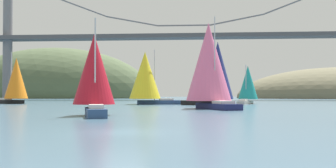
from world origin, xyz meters
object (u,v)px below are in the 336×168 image
Objects in this scene: sailboat_yellow_sail at (146,77)px; sailboat_navy_sail at (217,72)px; sailboat_pink_spinnaker at (209,63)px; sailboat_orange_sail at (16,80)px; sailboat_teal_sail at (248,84)px; sailboat_crimson_sail at (94,72)px.

sailboat_yellow_sail is 0.86× the size of sailboat_navy_sail.
sailboat_pink_spinnaker is at bearing -58.50° from sailboat_yellow_sail.
sailboat_orange_sail is 1.36× the size of sailboat_teal_sail.
sailboat_navy_sail is at bearing -23.00° from sailboat_yellow_sail.
sailboat_crimson_sail is 0.89× the size of sailboat_yellow_sail.
sailboat_pink_spinnaker is 1.20× the size of sailboat_orange_sail.
sailboat_crimson_sail is 45.22m from sailboat_orange_sail.
sailboat_teal_sail is (19.17, 4.64, -1.23)m from sailboat_yellow_sail.
sailboat_yellow_sail is 0.99× the size of sailboat_orange_sail.
sailboat_yellow_sail is at bearing 121.50° from sailboat_pink_spinnaker.
sailboat_navy_sail is (1.69, 12.71, -0.51)m from sailboat_pink_spinnaker.
sailboat_yellow_sail is at bearing 157.00° from sailboat_navy_sail.
sailboat_teal_sail is 12.04m from sailboat_navy_sail.
sailboat_teal_sail is 0.63× the size of sailboat_navy_sail.
sailboat_pink_spinnaker reaches higher than sailboat_yellow_sail.
sailboat_navy_sail is (-6.36, -10.07, 1.72)m from sailboat_teal_sail.
sailboat_navy_sail is (12.80, -5.43, 0.50)m from sailboat_yellow_sail.
sailboat_pink_spinnaker reaches higher than sailboat_orange_sail.
sailboat_orange_sail is at bearing 151.47° from sailboat_pink_spinnaker.
sailboat_crimson_sail is at bearing -123.13° from sailboat_pink_spinnaker.
sailboat_orange_sail is 45.00m from sailboat_teal_sail.
sailboat_orange_sail reaches higher than sailboat_teal_sail.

